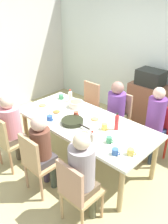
# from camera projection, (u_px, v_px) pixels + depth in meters

# --- Properties ---
(ground_plane) EXTENTS (6.24, 6.24, 0.00)m
(ground_plane) POSITION_uv_depth(u_px,v_px,m) (84.00, 161.00, 3.88)
(ground_plane) COLOR tan
(wall_back) EXTENTS (5.44, 0.12, 2.60)m
(wall_back) POSITION_uv_depth(u_px,v_px,m) (155.00, 59.00, 4.54)
(wall_back) COLOR silver
(wall_back) RESTS_ON ground_plane
(dining_table) EXTENTS (2.19, 0.99, 0.75)m
(dining_table) POSITION_uv_depth(u_px,v_px,m) (84.00, 125.00, 3.57)
(dining_table) COLOR silver
(dining_table) RESTS_ON ground_plane
(chair_0) EXTENTS (0.40, 0.40, 0.90)m
(chair_0) POSITION_uv_depth(u_px,v_px,m) (8.00, 139.00, 3.53)
(chair_0) COLOR tan
(chair_0) RESTS_ON ground_plane
(person_0) EXTENTS (0.32, 0.32, 1.19)m
(person_0) POSITION_uv_depth(u_px,v_px,m) (11.00, 125.00, 3.49)
(person_0) COLOR brown
(person_0) RESTS_ON ground_plane
(chair_1) EXTENTS (0.40, 0.40, 0.90)m
(chair_1) POSITION_uv_depth(u_px,v_px,m) (88.00, 103.00, 4.66)
(chair_1) COLOR tan
(chair_1) RESTS_ON ground_plane
(chair_2) EXTENTS (0.40, 0.40, 0.90)m
(chair_2) POSITION_uv_depth(u_px,v_px,m) (77.00, 190.00, 2.64)
(chair_2) COLOR tan
(chair_2) RESTS_ON ground_plane
(person_2) EXTENTS (0.30, 0.30, 1.22)m
(person_2) POSITION_uv_depth(u_px,v_px,m) (82.00, 171.00, 2.60)
(person_2) COLOR brown
(person_2) RESTS_ON ground_plane
(chair_3) EXTENTS (0.40, 0.40, 0.90)m
(chair_3) POSITION_uv_depth(u_px,v_px,m) (118.00, 115.00, 4.21)
(chair_3) COLOR tan
(chair_3) RESTS_ON ground_plane
(person_3) EXTENTS (0.30, 0.30, 1.15)m
(person_3) POSITION_uv_depth(u_px,v_px,m) (116.00, 107.00, 4.06)
(person_3) COLOR brown
(person_3) RESTS_ON ground_plane
(chair_4) EXTENTS (0.40, 0.40, 0.90)m
(chair_4) POSITION_uv_depth(u_px,v_px,m) (37.00, 161.00, 3.08)
(chair_4) COLOR tan
(chair_4) RESTS_ON ground_plane
(person_4) EXTENTS (0.30, 0.30, 1.15)m
(person_4) POSITION_uv_depth(u_px,v_px,m) (42.00, 147.00, 3.07)
(person_4) COLOR #423649
(person_4) RESTS_ON ground_plane
(chair_5) EXTENTS (0.40, 0.40, 0.90)m
(chair_5) POSITION_uv_depth(u_px,v_px,m) (156.00, 130.00, 3.76)
(chair_5) COLOR #B2331B
(chair_5) RESTS_ON ground_plane
(person_5) EXTENTS (0.30, 0.30, 1.26)m
(person_5) POSITION_uv_depth(u_px,v_px,m) (155.00, 120.00, 3.60)
(person_5) COLOR #29394F
(person_5) RESTS_ON ground_plane
(plate_0) EXTENTS (0.21, 0.21, 0.04)m
(plate_0) POSITION_uv_depth(u_px,v_px,m) (95.00, 120.00, 3.54)
(plate_0) COLOR silver
(plate_0) RESTS_ON dining_table
(plate_1) EXTENTS (0.23, 0.23, 0.04)m
(plate_1) POSITION_uv_depth(u_px,v_px,m) (43.00, 106.00, 3.96)
(plate_1) COLOR white
(plate_1) RESTS_ON dining_table
(plate_2) EXTENTS (0.21, 0.21, 0.04)m
(plate_2) POSITION_uv_depth(u_px,v_px,m) (84.00, 134.00, 3.20)
(plate_2) COLOR silver
(plate_2) RESTS_ON dining_table
(plate_3) EXTENTS (0.21, 0.21, 0.04)m
(plate_3) POSITION_uv_depth(u_px,v_px,m) (56.00, 112.00, 3.75)
(plate_3) COLOR white
(plate_3) RESTS_ON dining_table
(bowl_0) EXTENTS (0.24, 0.24, 0.12)m
(bowl_0) POSITION_uv_depth(u_px,v_px,m) (76.00, 104.00, 3.94)
(bowl_0) COLOR beige
(bowl_0) RESTS_ON dining_table
(serving_pan) EXTENTS (0.50, 0.32, 0.06)m
(serving_pan) POSITION_uv_depth(u_px,v_px,m) (73.00, 121.00, 3.46)
(serving_pan) COLOR black
(serving_pan) RESTS_ON dining_table
(cup_0) EXTENTS (0.11, 0.08, 0.08)m
(cup_0) POSITION_uv_depth(u_px,v_px,m) (115.00, 152.00, 2.81)
(cup_0) COLOR #3661A4
(cup_0) RESTS_ON dining_table
(cup_1) EXTENTS (0.13, 0.09, 0.07)m
(cup_1) POSITION_uv_depth(u_px,v_px,m) (50.00, 118.00, 3.54)
(cup_1) COLOR #2E54A4
(cup_1) RESTS_ON dining_table
(cup_2) EXTENTS (0.11, 0.07, 0.09)m
(cup_2) POSITION_uv_depth(u_px,v_px,m) (76.00, 115.00, 3.61)
(cup_2) COLOR #D3523A
(cup_2) RESTS_ON dining_table
(cup_3) EXTENTS (0.11, 0.07, 0.08)m
(cup_3) POSITION_uv_depth(u_px,v_px,m) (109.00, 140.00, 3.02)
(cup_3) COLOR #3F8A5D
(cup_3) RESTS_ON dining_table
(cup_4) EXTENTS (0.12, 0.08, 0.08)m
(cup_4) POSITION_uv_depth(u_px,v_px,m) (131.00, 152.00, 2.80)
(cup_4) COLOR #E2C552
(cup_4) RESTS_ON dining_table
(cup_5) EXTENTS (0.12, 0.08, 0.09)m
(cup_5) POSITION_uv_depth(u_px,v_px,m) (104.00, 127.00, 3.30)
(cup_5) COLOR #E3C355
(cup_5) RESTS_ON dining_table
(cup_6) EXTENTS (0.12, 0.08, 0.08)m
(cup_6) POSITION_uv_depth(u_px,v_px,m) (61.00, 97.00, 4.22)
(cup_6) COLOR #479361
(cup_6) RESTS_ON dining_table
(bottle_0) EXTENTS (0.06, 0.06, 0.25)m
(bottle_0) POSITION_uv_depth(u_px,v_px,m) (117.00, 122.00, 3.27)
(bottle_0) COLOR red
(bottle_0) RESTS_ON dining_table
(bottle_1) EXTENTS (0.07, 0.07, 0.21)m
(bottle_1) POSITION_uv_depth(u_px,v_px,m) (70.00, 96.00, 4.12)
(bottle_1) COLOR silver
(bottle_1) RESTS_ON dining_table
(bottle_2) EXTENTS (0.05, 0.05, 0.22)m
(bottle_2) POSITION_uv_depth(u_px,v_px,m) (92.00, 139.00, 2.93)
(bottle_2) COLOR silver
(bottle_2) RESTS_ON dining_table
(side_cabinet) EXTENTS (0.70, 0.44, 0.90)m
(side_cabinet) POSITION_uv_depth(u_px,v_px,m) (147.00, 106.00, 4.66)
(side_cabinet) COLOR brown
(side_cabinet) RESTS_ON ground_plane
(microwave) EXTENTS (0.48, 0.36, 0.28)m
(microwave) POSITION_uv_depth(u_px,v_px,m) (151.00, 77.00, 4.39)
(microwave) COLOR black
(microwave) RESTS_ON side_cabinet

